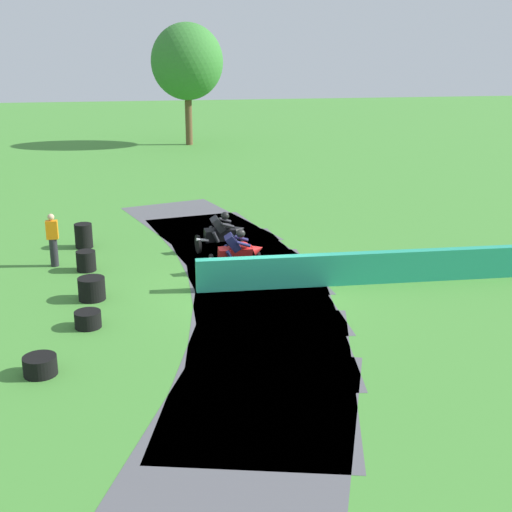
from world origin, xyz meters
The scene contains 12 objects.
ground_plane centered at (0.00, 0.00, 0.00)m, with size 120.00×120.00×0.00m, color #428433.
track_asphalt centered at (-0.55, 0.01, 0.00)m, with size 6.36×22.69×0.01m.
safety_barrier centered at (4.72, -0.09, 0.45)m, with size 0.30×12.79×0.90m, color #239375.
motorcycle_lead_red centered at (-0.33, 1.40, 0.65)m, with size 1.68×0.77×1.43m.
motorcycle_chase_black centered at (-0.54, 3.61, 0.64)m, with size 1.69×0.95×1.43m.
tire_stack_near centered at (-5.25, -4.38, 0.20)m, with size 0.69×0.69×0.40m.
tire_stack_mid_a centered at (-4.44, -2.02, 0.20)m, with size 0.64×0.64×0.40m.
tire_stack_mid_b centered at (-4.45, -0.13, 0.30)m, with size 0.71×0.71×0.60m.
tire_stack_far centered at (-4.76, 2.35, 0.30)m, with size 0.57×0.57×0.60m.
tire_stack_extra_a centered at (-4.99, 4.82, 0.40)m, with size 0.58×0.58×0.80m.
track_marshal centered at (-5.73, 2.95, 0.82)m, with size 0.34×0.24×1.63m.
tree_far_right centered at (0.10, 27.29, 5.14)m, with size 4.49×4.49×7.52m.
Camera 1 is at (-2.97, -17.99, 6.68)m, focal length 49.16 mm.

